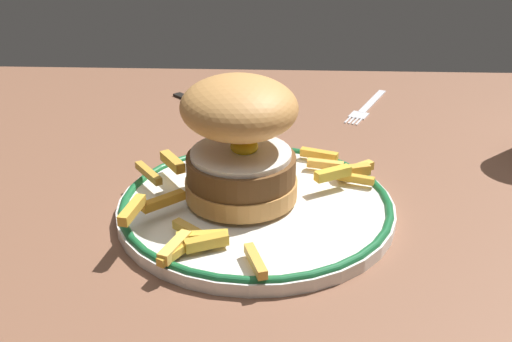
{
  "coord_description": "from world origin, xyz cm",
  "views": [
    {
      "loc": [
        -2.21,
        -52.05,
        30.09
      ],
      "look_at": [
        -4.44,
        -0.16,
        4.6
      ],
      "focal_mm": 44.22,
      "sensor_mm": 36.0,
      "label": 1
    }
  ],
  "objects_px": {
    "knife": "(209,107)",
    "dinner_plate": "(256,207)",
    "burger": "(240,138)",
    "fork": "(367,107)"
  },
  "relations": [
    {
      "from": "fork",
      "to": "knife",
      "type": "relative_size",
      "value": 0.99
    },
    {
      "from": "burger",
      "to": "knife",
      "type": "distance_m",
      "value": 0.29
    },
    {
      "from": "burger",
      "to": "fork",
      "type": "bearing_deg",
      "value": 61.6
    },
    {
      "from": "dinner_plate",
      "to": "knife",
      "type": "relative_size",
      "value": 1.89
    },
    {
      "from": "knife",
      "to": "fork",
      "type": "bearing_deg",
      "value": 3.41
    },
    {
      "from": "dinner_plate",
      "to": "burger",
      "type": "height_order",
      "value": "burger"
    },
    {
      "from": "burger",
      "to": "knife",
      "type": "bearing_deg",
      "value": 102.68
    },
    {
      "from": "dinner_plate",
      "to": "fork",
      "type": "relative_size",
      "value": 1.9
    },
    {
      "from": "knife",
      "to": "dinner_plate",
      "type": "bearing_deg",
      "value": -74.95
    },
    {
      "from": "dinner_plate",
      "to": "burger",
      "type": "xyz_separation_m",
      "value": [
        -0.02,
        0.01,
        0.07
      ]
    }
  ]
}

